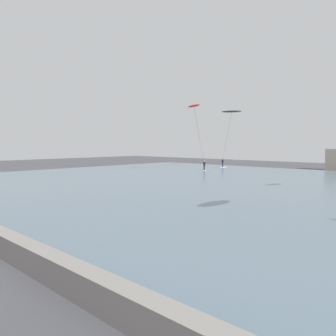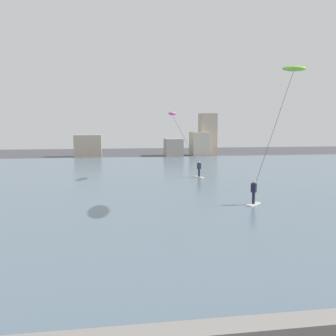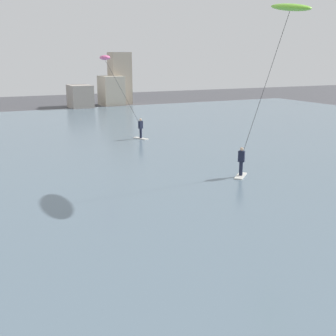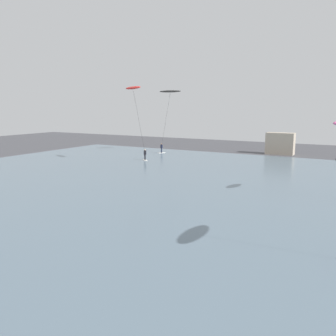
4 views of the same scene
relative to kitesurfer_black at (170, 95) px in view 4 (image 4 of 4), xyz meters
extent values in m
cube|color=slate|center=(21.94, -21.75, -9.75)|extent=(84.00, 52.00, 0.10)
cube|color=#B7A893|center=(16.98, 7.62, -7.98)|extent=(4.53, 2.14, 3.64)
cube|color=silver|center=(-0.94, -1.15, -9.67)|extent=(0.92, 1.46, 0.06)
cylinder|color=#191E33|center=(-0.94, -1.15, -9.25)|extent=(0.20, 0.20, 0.78)
cube|color=#191E33|center=(-0.94, -1.15, -8.56)|extent=(0.40, 0.33, 0.60)
sphere|color=#9E7051|center=(-0.94, -1.15, -8.15)|extent=(0.20, 0.20, 0.20)
cylinder|color=#333333|center=(-0.44, -0.53, -4.05)|extent=(1.05, 1.26, 9.12)
ellipsoid|color=black|center=(0.07, 0.08, 0.66)|extent=(3.41, 3.73, 0.56)
cube|color=silver|center=(1.09, -9.50, -9.67)|extent=(1.30, 1.30, 0.06)
cylinder|color=black|center=(1.09, -9.50, -9.25)|extent=(0.20, 0.20, 0.78)
cube|color=black|center=(1.09, -9.50, -8.56)|extent=(0.40, 0.40, 0.60)
sphere|color=beige|center=(1.09, -9.50, -8.15)|extent=(0.20, 0.20, 0.20)
cylinder|color=#333333|center=(1.16, -11.00, -4.07)|extent=(0.17, 3.02, 9.07)
ellipsoid|color=red|center=(1.23, -12.50, 0.61)|extent=(3.52, 2.31, 0.57)
camera|label=1|loc=(34.49, -53.73, -5.21)|focal=35.96mm
camera|label=2|loc=(20.86, -56.06, -4.32)|focal=39.59mm
camera|label=3|loc=(16.68, -51.51, -3.36)|focal=45.50mm
camera|label=4|loc=(28.42, -51.64, -2.00)|focal=36.71mm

